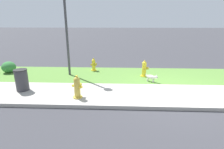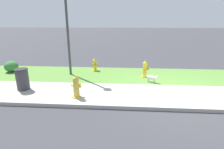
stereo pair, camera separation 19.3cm
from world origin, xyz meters
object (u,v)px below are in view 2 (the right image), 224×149
at_px(fire_hydrant_far_end, 145,69).
at_px(street_lamp, 66,7).
at_px(trash_bin, 22,79).
at_px(shrub_bush_near_lamp, 11,66).
at_px(fire_hydrant_across_street, 76,87).
at_px(small_white_dog, 152,77).
at_px(fire_hydrant_near_corner, 95,65).

relative_size(fire_hydrant_far_end, street_lamp, 0.17).
bearing_deg(trash_bin, fire_hydrant_far_end, 21.96).
xyz_separation_m(street_lamp, shrub_bush_near_lamp, (-3.17, 0.22, -2.81)).
distance_m(fire_hydrant_across_street, small_white_dog, 3.30).
bearing_deg(fire_hydrant_near_corner, small_white_dog, 104.70).
relative_size(fire_hydrant_near_corner, shrub_bush_near_lamp, 1.00).
height_order(street_lamp, shrub_bush_near_lamp, street_lamp).
height_order(fire_hydrant_far_end, small_white_dog, fire_hydrant_far_end).
height_order(small_white_dog, street_lamp, street_lamp).
bearing_deg(street_lamp, small_white_dog, -13.19).
bearing_deg(trash_bin, small_white_dog, 13.13).
bearing_deg(street_lamp, shrub_bush_near_lamp, 175.98).
xyz_separation_m(fire_hydrant_near_corner, street_lamp, (-1.08, -0.75, 2.78)).
relative_size(fire_hydrant_near_corner, street_lamp, 0.14).
bearing_deg(street_lamp, trash_bin, -120.52).
relative_size(fire_hydrant_far_end, shrub_bush_near_lamp, 1.17).
bearing_deg(fire_hydrant_far_end, fire_hydrant_near_corner, -100.54).
xyz_separation_m(fire_hydrant_across_street, street_lamp, (-1.01, 2.63, 2.71)).
height_order(fire_hydrant_across_street, shrub_bush_near_lamp, fire_hydrant_across_street).
height_order(fire_hydrant_near_corner, street_lamp, street_lamp).
bearing_deg(fire_hydrant_across_street, trash_bin, -172.31).
xyz_separation_m(fire_hydrant_far_end, trash_bin, (-4.81, -1.94, 0.04)).
distance_m(fire_hydrant_near_corner, small_white_dog, 3.19).
height_order(street_lamp, trash_bin, street_lamp).
bearing_deg(fire_hydrant_across_street, street_lamp, 132.89).
xyz_separation_m(fire_hydrant_across_street, shrub_bush_near_lamp, (-4.18, 2.85, -0.10)).
distance_m(fire_hydrant_near_corner, fire_hydrant_far_end, 2.66).
height_order(fire_hydrant_across_street, street_lamp, street_lamp).
xyz_separation_m(fire_hydrant_far_end, fire_hydrant_across_street, (-2.58, -2.50, 0.01)).
bearing_deg(fire_hydrant_near_corner, street_lamp, -9.45).
bearing_deg(shrub_bush_near_lamp, trash_bin, -49.56).
bearing_deg(fire_hydrant_across_street, fire_hydrant_far_end, 65.96).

